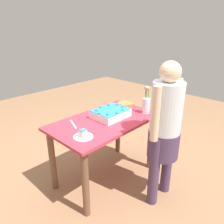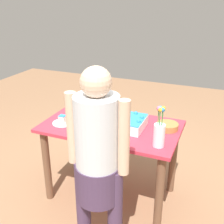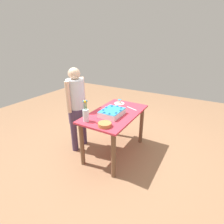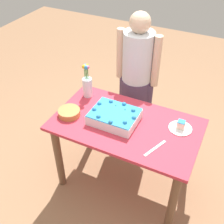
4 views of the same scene
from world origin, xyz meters
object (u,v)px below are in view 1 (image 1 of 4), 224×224
fruit_bowl (125,105)px  sheet_cake (111,113)px  flower_vase (146,103)px  person_standing (165,127)px  cake_knife (73,124)px  serving_plate_with_slice (83,135)px

fruit_bowl → sheet_cake: bearing=14.9°
flower_vase → person_standing: bearing=54.7°
sheet_cake → person_standing: bearing=96.0°
cake_knife → person_standing: bearing=53.0°
fruit_bowl → person_standing: 0.84m
sheet_cake → person_standing: (-0.07, 0.67, 0.03)m
serving_plate_with_slice → flower_vase: flower_vase is taller
cake_knife → flower_vase: bearing=87.2°
sheet_cake → serving_plate_with_slice: size_ratio=2.05×
sheet_cake → fruit_bowl: 0.40m
serving_plate_with_slice → cake_knife: 0.33m
sheet_cake → flower_vase: 0.45m
serving_plate_with_slice → person_standing: 0.80m
person_standing → cake_knife: bearing=30.7°
sheet_cake → cake_knife: bearing=-20.4°
serving_plate_with_slice → sheet_cake: bearing=-164.4°
cake_knife → person_standing: size_ratio=0.16×
flower_vase → cake_knife: bearing=-25.1°
sheet_cake → fruit_bowl: bearing=-165.1°
person_standing → sheet_cake: bearing=6.0°
cake_knife → flower_vase: 0.90m
sheet_cake → serving_plate_with_slice: sheet_cake is taller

